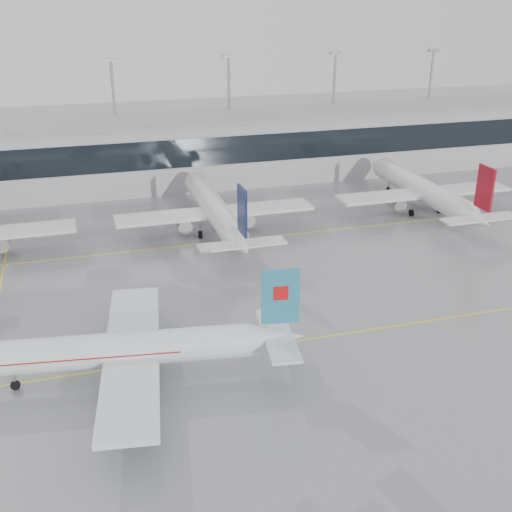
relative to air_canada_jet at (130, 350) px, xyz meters
name	(u,v)px	position (x,y,z in m)	size (l,w,h in m)	color
ground	(288,342)	(16.50, 2.43, -3.31)	(320.00, 320.00, 0.00)	gray
taxi_line_main	(288,342)	(16.50, 2.43, -3.31)	(120.00, 0.25, 0.01)	yellow
taxi_line_north	(221,242)	(16.50, 32.43, -3.31)	(120.00, 0.25, 0.01)	yellow
terminal	(181,152)	(16.50, 64.43, 2.69)	(180.00, 15.00, 12.00)	#9D9DA1
terminal_glass	(188,153)	(16.50, 56.88, 4.19)	(180.00, 0.20, 5.00)	black
terminal_roof	(179,119)	(16.50, 64.43, 8.89)	(182.00, 16.00, 0.40)	gray
light_masts	(173,107)	(16.50, 70.43, 10.03)	(156.40, 1.00, 22.60)	gray
air_canada_jet	(130,350)	(0.00, 0.00, 0.00)	(34.33, 27.10, 10.54)	silver
parked_jet_c	(215,210)	(16.50, 36.12, 0.40)	(29.64, 36.96, 11.72)	silver
parked_jet_d	(424,191)	(51.50, 36.12, 0.40)	(29.64, 36.96, 11.72)	silver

